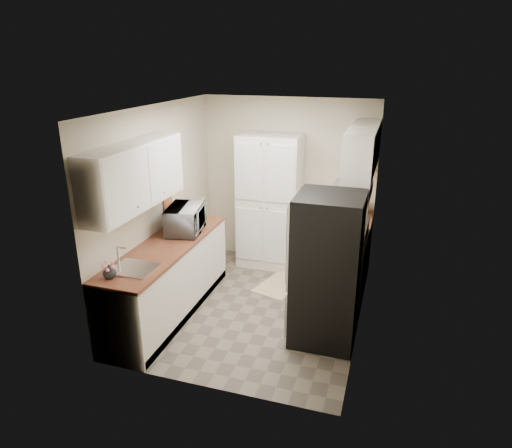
{
  "coord_description": "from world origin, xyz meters",
  "views": [
    {
      "loc": [
        1.55,
        -4.92,
        3.03
      ],
      "look_at": [
        -0.05,
        0.15,
        1.08
      ],
      "focal_mm": 32.0,
      "sensor_mm": 36.0,
      "label": 1
    }
  ],
  "objects_px": {
    "microwave": "(185,219)",
    "wine_bottle": "(187,212)",
    "pantry_cabinet": "(270,202)",
    "electric_range": "(338,270)",
    "toaster_oven": "(352,207)",
    "refrigerator": "(327,270)"
  },
  "relations": [
    {
      "from": "refrigerator",
      "to": "toaster_oven",
      "type": "xyz_separation_m",
      "value": [
        0.07,
        1.75,
        0.19
      ]
    },
    {
      "from": "pantry_cabinet",
      "to": "microwave",
      "type": "bearing_deg",
      "value": -120.0
    },
    {
      "from": "microwave",
      "to": "refrigerator",
      "type": "bearing_deg",
      "value": -114.41
    },
    {
      "from": "pantry_cabinet",
      "to": "refrigerator",
      "type": "bearing_deg",
      "value": -56.54
    },
    {
      "from": "pantry_cabinet",
      "to": "electric_range",
      "type": "bearing_deg",
      "value": -38.22
    },
    {
      "from": "electric_range",
      "to": "toaster_oven",
      "type": "relative_size",
      "value": 2.79
    },
    {
      "from": "microwave",
      "to": "electric_range",
      "type": "bearing_deg",
      "value": -90.67
    },
    {
      "from": "pantry_cabinet",
      "to": "wine_bottle",
      "type": "xyz_separation_m",
      "value": [
        -0.89,
        -0.96,
        0.06
      ]
    },
    {
      "from": "pantry_cabinet",
      "to": "microwave",
      "type": "height_order",
      "value": "pantry_cabinet"
    },
    {
      "from": "electric_range",
      "to": "toaster_oven",
      "type": "height_order",
      "value": "toaster_oven"
    },
    {
      "from": "pantry_cabinet",
      "to": "microwave",
      "type": "relative_size",
      "value": 3.28
    },
    {
      "from": "pantry_cabinet",
      "to": "electric_range",
      "type": "height_order",
      "value": "pantry_cabinet"
    },
    {
      "from": "electric_range",
      "to": "microwave",
      "type": "bearing_deg",
      "value": -169.15
    },
    {
      "from": "wine_bottle",
      "to": "toaster_oven",
      "type": "relative_size",
      "value": 0.71
    },
    {
      "from": "microwave",
      "to": "wine_bottle",
      "type": "distance_m",
      "value": 0.36
    },
    {
      "from": "electric_range",
      "to": "toaster_oven",
      "type": "bearing_deg",
      "value": 88.11
    },
    {
      "from": "wine_bottle",
      "to": "toaster_oven",
      "type": "distance_m",
      "value": 2.32
    },
    {
      "from": "wine_bottle",
      "to": "pantry_cabinet",
      "type": "bearing_deg",
      "value": 47.37
    },
    {
      "from": "refrigerator",
      "to": "microwave",
      "type": "distance_m",
      "value": 1.95
    },
    {
      "from": "pantry_cabinet",
      "to": "microwave",
      "type": "xyz_separation_m",
      "value": [
        -0.75,
        -1.29,
        0.09
      ]
    },
    {
      "from": "pantry_cabinet",
      "to": "microwave",
      "type": "distance_m",
      "value": 1.5
    },
    {
      "from": "wine_bottle",
      "to": "microwave",
      "type": "bearing_deg",
      "value": -66.76
    }
  ]
}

